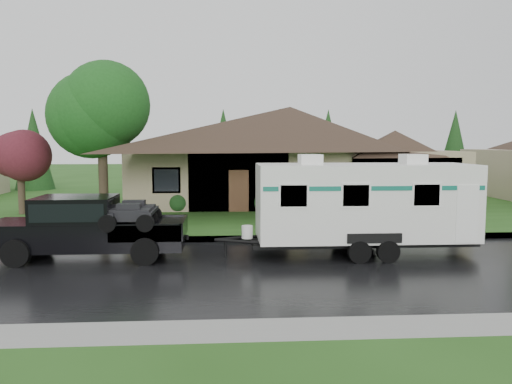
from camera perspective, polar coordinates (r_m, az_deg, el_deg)
ground at (r=16.46m, az=3.33°, el=-7.04°), size 140.00×140.00×0.00m
road at (r=14.53m, az=4.30°, el=-8.74°), size 140.00×8.00×0.01m
curb at (r=18.64m, az=2.48°, el=-5.30°), size 140.00×0.50×0.15m
lawn at (r=31.20m, az=-0.03°, el=-0.85°), size 140.00×26.00×0.15m
house_main at (r=30.08m, az=4.49°, el=5.61°), size 19.44×10.80×6.90m
tree_left_green at (r=25.38m, az=-17.26°, el=8.65°), size 4.26×4.26×7.05m
tree_red at (r=26.67m, az=-25.38°, el=3.92°), size 2.54×2.54×4.20m
shrub_row at (r=25.72m, az=5.23°, el=-0.98°), size 13.60×1.00×1.00m
pickup_truck at (r=16.44m, az=-18.90°, el=-3.64°), size 5.87×2.23×1.96m
travel_trailer at (r=16.39m, az=12.24°, el=-1.10°), size 7.24×2.54×3.25m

